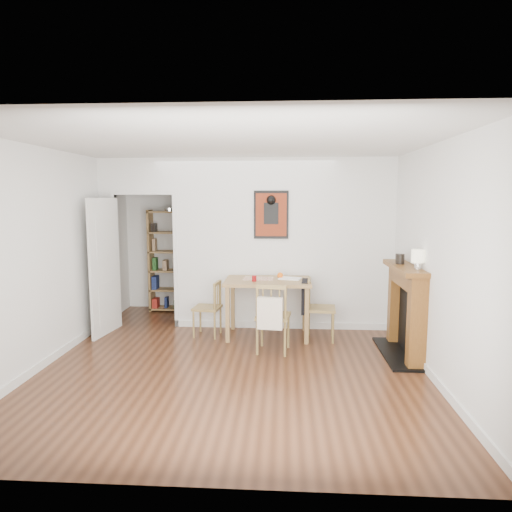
# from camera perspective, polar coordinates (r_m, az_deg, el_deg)

# --- Properties ---
(ground) EXTENTS (5.20, 5.20, 0.00)m
(ground) POSITION_cam_1_polar(r_m,az_deg,el_deg) (5.90, -2.53, -12.58)
(ground) COLOR #542F1B
(ground) RESTS_ON ground
(room_shell) EXTENTS (5.20, 5.20, 5.20)m
(room_shell) POSITION_cam_1_polar(r_m,az_deg,el_deg) (6.91, -0.60, 1.44)
(room_shell) COLOR silver
(room_shell) RESTS_ON ground
(dining_table) EXTENTS (1.22, 0.78, 0.83)m
(dining_table) POSITION_cam_1_polar(r_m,az_deg,el_deg) (6.57, 1.49, -3.85)
(dining_table) COLOR olive
(dining_table) RESTS_ON ground
(chair_left) EXTENTS (0.46, 0.46, 0.81)m
(chair_left) POSITION_cam_1_polar(r_m,az_deg,el_deg) (6.71, -6.13, -6.53)
(chair_left) COLOR olive
(chair_left) RESTS_ON ground
(chair_right) EXTENTS (0.53, 0.47, 0.88)m
(chair_right) POSITION_cam_1_polar(r_m,az_deg,el_deg) (6.54, 7.93, -6.47)
(chair_right) COLOR olive
(chair_right) RESTS_ON ground
(chair_front) EXTENTS (0.52, 0.57, 0.93)m
(chair_front) POSITION_cam_1_polar(r_m,az_deg,el_deg) (5.98, 2.14, -7.58)
(chair_front) COLOR olive
(chair_front) RESTS_ON ground
(bookshelf) EXTENTS (0.76, 0.30, 1.79)m
(bookshelf) POSITION_cam_1_polar(r_m,az_deg,el_deg) (8.20, -10.59, -0.65)
(bookshelf) COLOR olive
(bookshelf) RESTS_ON ground
(fireplace) EXTENTS (0.45, 1.25, 1.16)m
(fireplace) POSITION_cam_1_polar(r_m,az_deg,el_deg) (6.13, 18.31, -6.17)
(fireplace) COLOR brown
(fireplace) RESTS_ON ground
(red_glass) EXTENTS (0.07, 0.07, 0.08)m
(red_glass) POSITION_cam_1_polar(r_m,az_deg,el_deg) (6.42, -0.23, -2.82)
(red_glass) COLOR maroon
(red_glass) RESTS_ON dining_table
(orange_fruit) EXTENTS (0.09, 0.09, 0.09)m
(orange_fruit) POSITION_cam_1_polar(r_m,az_deg,el_deg) (6.67, 3.04, -2.43)
(orange_fruit) COLOR #FF650D
(orange_fruit) RESTS_ON dining_table
(placemat) EXTENTS (0.45, 0.35, 0.00)m
(placemat) POSITION_cam_1_polar(r_m,az_deg,el_deg) (6.64, 0.31, -2.83)
(placemat) COLOR beige
(placemat) RESTS_ON dining_table
(notebook) EXTENTS (0.36, 0.30, 0.02)m
(notebook) POSITION_cam_1_polar(r_m,az_deg,el_deg) (6.63, 4.28, -2.81)
(notebook) COLOR white
(notebook) RESTS_ON dining_table
(mantel_lamp) EXTENTS (0.15, 0.15, 0.24)m
(mantel_lamp) POSITION_cam_1_polar(r_m,az_deg,el_deg) (5.70, 19.57, -0.15)
(mantel_lamp) COLOR silver
(mantel_lamp) RESTS_ON fireplace
(ceramic_jar_a) EXTENTS (0.11, 0.11, 0.13)m
(ceramic_jar_a) POSITION_cam_1_polar(r_m,az_deg,el_deg) (6.13, 17.57, -0.35)
(ceramic_jar_a) COLOR black
(ceramic_jar_a) RESTS_ON fireplace
(ceramic_jar_b) EXTENTS (0.09, 0.09, 0.11)m
(ceramic_jar_b) POSITION_cam_1_polar(r_m,az_deg,el_deg) (6.28, 17.41, -0.26)
(ceramic_jar_b) COLOR black
(ceramic_jar_b) RESTS_ON fireplace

